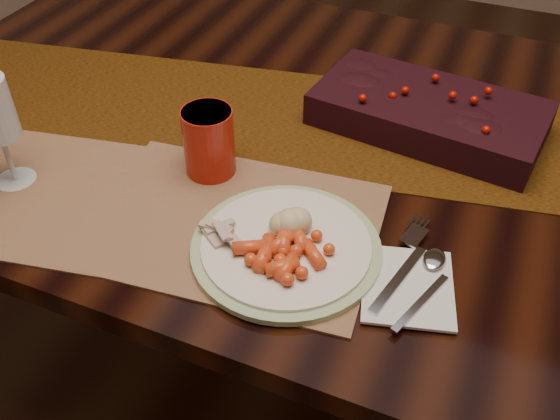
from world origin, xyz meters
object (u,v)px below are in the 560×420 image
at_px(placemat_main, 234,224).
at_px(dinner_plate, 286,247).
at_px(dining_table, 344,281).
at_px(wine_glass, 0,134).
at_px(baby_carrots, 281,252).
at_px(red_cup, 209,142).
at_px(centerpiece, 429,108).
at_px(napkin, 408,286).
at_px(mashed_potatoes, 289,211).
at_px(turkey_shreds, 223,232).

bearing_deg(placemat_main, dinner_plate, -19.95).
bearing_deg(dining_table, wine_glass, -144.93).
relative_size(baby_carrots, wine_glass, 0.61).
bearing_deg(dining_table, placemat_main, -109.68).
bearing_deg(baby_carrots, red_cup, 140.44).
bearing_deg(centerpiece, wine_glass, -145.08).
height_order(dining_table, red_cup, red_cup).
distance_m(baby_carrots, wine_glass, 0.47).
bearing_deg(napkin, mashed_potatoes, 152.48).
bearing_deg(napkin, red_cup, 145.76).
xyz_separation_m(dinner_plate, baby_carrots, (0.00, -0.03, 0.02)).
xyz_separation_m(dinner_plate, turkey_shreds, (-0.09, -0.02, 0.02)).
xyz_separation_m(placemat_main, mashed_potatoes, (0.08, 0.02, 0.04)).
relative_size(dinner_plate, turkey_shreds, 4.01).
xyz_separation_m(placemat_main, dinner_plate, (0.09, -0.02, 0.01)).
height_order(placemat_main, mashed_potatoes, mashed_potatoes).
xyz_separation_m(dining_table, placemat_main, (-0.10, -0.29, 0.38)).
bearing_deg(red_cup, dining_table, 44.34).
relative_size(dining_table, red_cup, 16.34).
relative_size(mashed_potatoes, napkin, 0.58).
relative_size(baby_carrots, mashed_potatoes, 1.39).
xyz_separation_m(baby_carrots, napkin, (0.17, 0.03, -0.02)).
bearing_deg(mashed_potatoes, wine_glass, -172.61).
bearing_deg(baby_carrots, turkey_shreds, 175.21).
bearing_deg(dinner_plate, wine_glass, -177.91).
relative_size(red_cup, wine_glass, 0.61).
bearing_deg(wine_glass, dinner_plate, 2.09).
distance_m(centerpiece, napkin, 0.39).
bearing_deg(turkey_shreds, dinner_plate, 13.77).
distance_m(napkin, red_cup, 0.38).
bearing_deg(red_cup, napkin, -19.50).
xyz_separation_m(baby_carrots, turkey_shreds, (-0.09, 0.01, -0.00)).
relative_size(dinner_plate, baby_carrots, 2.41).
bearing_deg(centerpiece, baby_carrots, -104.77).
bearing_deg(baby_carrots, napkin, 9.21).
bearing_deg(dining_table, centerpiece, 34.24).
height_order(centerpiece, red_cup, red_cup).
bearing_deg(centerpiece, red_cup, -138.84).
distance_m(placemat_main, napkin, 0.27).
bearing_deg(wine_glass, centerpiece, 34.92).
height_order(centerpiece, dinner_plate, centerpiece).
xyz_separation_m(centerpiece, baby_carrots, (-0.11, -0.41, -0.01)).
xyz_separation_m(dinner_plate, mashed_potatoes, (-0.01, 0.04, 0.03)).
relative_size(dining_table, napkin, 13.09).
bearing_deg(centerpiece, turkey_shreds, -116.20).
relative_size(placemat_main, dinner_plate, 1.57).
relative_size(mashed_potatoes, turkey_shreds, 1.20).
distance_m(placemat_main, wine_glass, 0.38).
relative_size(baby_carrots, turkey_shreds, 1.66).
relative_size(dining_table, placemat_main, 4.32).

